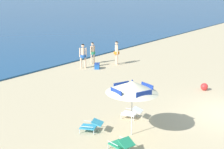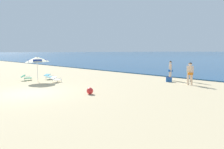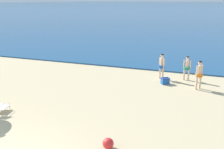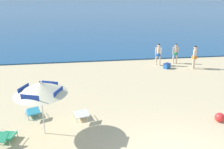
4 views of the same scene
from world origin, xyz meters
The scene contains 7 objects.
ocean_water centered at (0.00, 413.33, 0.05)m, with size 800.00×800.00×0.10m, color navy.
lounge_chair_under_umbrella centered at (-2.97, 3.58, 0.28)m, with size 0.71×0.97×0.51m.
person_standing_near_shore centered at (3.31, 11.45, 1.01)m, with size 0.43×0.43×1.74m.
person_standing_beside centered at (5.70, 10.21, 1.01)m, with size 0.43×0.43×1.74m.
person_wading_in centered at (4.90, 11.83, 0.94)m, with size 0.48×0.40×1.62m.
cooler_box centered at (3.71, 10.52, 0.20)m, with size 0.61×0.56×0.43m.
beach_ball centered at (2.91, 2.48, 0.20)m, with size 0.41×0.41×0.41m, color red.
Camera 3 is at (5.75, -4.96, 5.12)m, focal length 40.61 mm.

